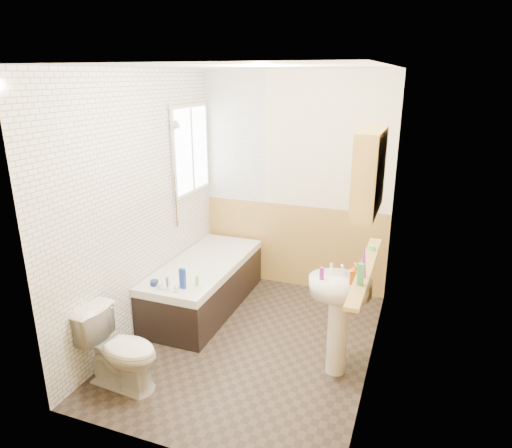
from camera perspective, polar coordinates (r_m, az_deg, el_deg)
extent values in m
plane|color=#2F2721|center=(4.51, -0.69, -14.61)|extent=(2.80, 2.80, 0.00)
plane|color=white|center=(3.79, -0.84, 19.09)|extent=(2.80, 2.80, 0.00)
cube|color=#ECE3C3|center=(5.26, 4.83, 5.04)|extent=(2.20, 0.02, 2.50)
cube|color=#ECE3C3|center=(2.79, -11.38, -7.41)|extent=(2.20, 0.02, 2.50)
cube|color=#ECE3C3|center=(4.48, -14.13, 2.21)|extent=(0.02, 2.80, 2.50)
cube|color=#ECE3C3|center=(3.73, 15.33, -1.07)|extent=(0.02, 2.80, 2.50)
cube|color=tan|center=(4.04, 14.12, -11.14)|extent=(0.01, 2.80, 1.00)
cube|color=tan|center=(3.20, -10.28, -19.47)|extent=(2.20, 0.01, 1.00)
cube|color=tan|center=(5.46, 4.56, -2.69)|extent=(2.20, 0.01, 1.00)
cube|color=white|center=(4.47, -13.90, 2.18)|extent=(0.01, 2.80, 2.50)
cube|color=white|center=(5.39, -2.67, 10.80)|extent=(0.75, 0.01, 1.50)
cube|color=white|center=(5.16, -8.09, 9.19)|extent=(0.03, 0.79, 0.99)
cube|color=white|center=(5.16, -7.98, 9.19)|extent=(0.01, 0.70, 0.90)
cube|color=white|center=(5.16, -7.97, 9.19)|extent=(0.01, 0.04, 0.90)
cube|color=black|center=(5.06, -6.41, -7.91)|extent=(0.70, 1.67, 0.45)
cube|color=white|center=(4.95, -6.52, -5.16)|extent=(0.70, 1.67, 0.08)
cube|color=white|center=(4.95, -6.51, -5.27)|extent=(0.56, 1.53, 0.04)
cylinder|color=silver|center=(4.33, -10.97, -7.37)|extent=(0.04, 0.04, 0.14)
sphere|color=silver|center=(4.38, -11.96, -7.52)|extent=(0.06, 0.06, 0.06)
sphere|color=silver|center=(4.30, -9.91, -7.94)|extent=(0.06, 0.06, 0.06)
cylinder|color=silver|center=(4.81, -10.26, 6.99)|extent=(0.02, 0.02, 1.29)
cylinder|color=silver|center=(4.96, -9.88, 0.26)|extent=(0.05, 0.05, 0.02)
cylinder|color=silver|center=(4.74, -10.67, 14.03)|extent=(0.05, 0.05, 0.02)
cylinder|color=silver|center=(4.73, -10.02, 12.09)|extent=(0.07, 0.09, 0.09)
imported|color=white|center=(3.97, -16.57, -14.84)|extent=(0.69, 0.42, 0.66)
cylinder|color=white|center=(4.01, 10.08, -13.49)|extent=(0.17, 0.17, 0.71)
ellipsoid|color=white|center=(3.79, 10.46, -7.66)|extent=(0.51, 0.41, 0.14)
cylinder|color=silver|center=(3.85, 9.38, -5.41)|extent=(0.03, 0.03, 0.08)
cylinder|color=silver|center=(3.82, 12.28, -5.77)|extent=(0.03, 0.03, 0.08)
cylinder|color=silver|center=(3.81, 10.79, -5.30)|extent=(0.02, 0.11, 0.09)
cube|color=tan|center=(3.60, 13.54, -5.50)|extent=(0.10, 1.37, 0.03)
cube|color=tan|center=(3.36, 14.02, 6.36)|extent=(0.16, 0.66, 0.60)
cube|color=silver|center=(3.21, 12.21, 5.98)|extent=(0.01, 0.26, 0.45)
cube|color=silver|center=(3.52, 13.01, 6.97)|extent=(0.01, 0.26, 0.45)
cylinder|color=#388447|center=(3.27, 12.92, -6.13)|extent=(0.06, 0.06, 0.16)
cone|color=purple|center=(3.39, 13.32, -4.45)|extent=(0.05, 0.05, 0.25)
cylinder|color=#59C647|center=(3.94, 14.32, -2.90)|extent=(0.08, 0.08, 0.04)
imported|color=orange|center=(3.68, 12.17, -6.71)|extent=(0.12, 0.19, 0.08)
cylinder|color=purple|center=(3.71, 8.21, -6.14)|extent=(0.04, 0.04, 0.10)
cube|color=#19339E|center=(4.34, -9.16, -6.76)|extent=(0.06, 0.04, 0.20)
cylinder|color=navy|center=(4.48, -12.60, -7.19)|extent=(0.08, 0.08, 0.05)
cylinder|color=#59C647|center=(4.39, -7.38, -7.10)|extent=(0.03, 0.03, 0.09)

